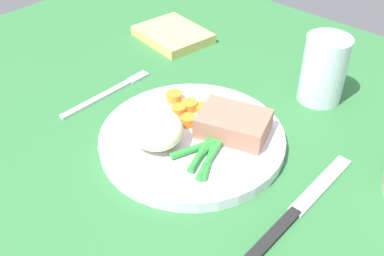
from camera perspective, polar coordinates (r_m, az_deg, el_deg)
dining_table at (r=59.74cm, az=4.00°, el=-3.30°), size 120.00×90.00×2.00cm
dinner_plate at (r=59.17cm, az=-0.00°, el=-1.37°), size 24.37×24.37×1.60cm
meat_portion at (r=58.48cm, az=4.92°, el=0.74°), size 10.48×8.91×2.91cm
mashed_potatoes at (r=56.03cm, az=-4.68°, el=-0.08°), size 7.38×6.78×4.60cm
carrot_slices at (r=62.47cm, az=-0.89°, el=2.66°), size 7.61×5.43×1.24cm
green_beans at (r=55.17cm, az=1.80°, el=-3.24°), size 6.21×8.45×0.90cm
fork at (r=70.02cm, az=-10.82°, el=4.29°), size 1.44×16.60×0.40cm
knife at (r=52.77cm, az=13.54°, el=-9.75°), size 1.70×20.50×0.64cm
water_glass at (r=68.57cm, az=16.28°, el=6.61°), size 6.43×6.43×10.04cm
napkin at (r=84.66cm, az=-2.45°, el=11.76°), size 14.14×11.96×1.71cm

